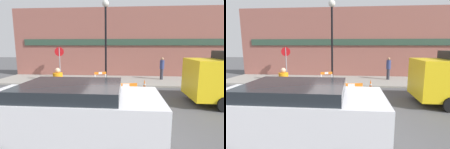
{
  "view_description": "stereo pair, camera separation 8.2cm",
  "coord_description": "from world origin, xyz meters",
  "views": [
    {
      "loc": [
        0.24,
        -6.06,
        2.56
      ],
      "look_at": [
        -0.48,
        3.21,
        1.0
      ],
      "focal_mm": 28.0,
      "sensor_mm": 36.0,
      "label": 1
    },
    {
      "loc": [
        0.33,
        -6.05,
        2.56
      ],
      "look_at": [
        -0.48,
        3.21,
        1.0
      ],
      "focal_mm": 28.0,
      "sensor_mm": 36.0,
      "label": 2
    }
  ],
  "objects": [
    {
      "name": "stop_sign",
      "position": [
        -4.16,
        5.32,
        1.67
      ],
      "size": [
        0.6,
        0.11,
        2.34
      ],
      "rotation": [
        0.0,
        0.0,
        3.29
      ],
      "color": "gray",
      "rests_on": "sidewalk_slab"
    },
    {
      "name": "traffic_cone_2",
      "position": [
        -2.06,
        0.64,
        0.35
      ],
      "size": [
        0.3,
        0.3,
        0.71
      ],
      "color": "black",
      "rests_on": "ground_plane"
    },
    {
      "name": "traffic_cone_0",
      "position": [
        -1.59,
        1.23,
        0.34
      ],
      "size": [
        0.3,
        0.3,
        0.7
      ],
      "color": "black",
      "rests_on": "ground_plane"
    },
    {
      "name": "parked_car_1",
      "position": [
        -1.0,
        -2.25,
        0.96
      ],
      "size": [
        4.11,
        2.0,
        1.7
      ],
      "color": "silver",
      "rests_on": "ground_plane"
    },
    {
      "name": "barricade_0",
      "position": [
        0.27,
        0.66,
        0.59
      ],
      "size": [
        0.92,
        0.33,
        1.08
      ],
      "rotation": [
        0.0,
        0.0,
        6.51
      ],
      "color": "white",
      "rests_on": "ground_plane"
    },
    {
      "name": "person_worker",
      "position": [
        -2.59,
        0.97,
        0.86
      ],
      "size": [
        0.55,
        0.55,
        1.63
      ],
      "rotation": [
        0.0,
        0.0,
        0.69
      ],
      "color": "#33333D",
      "rests_on": "ground_plane"
    },
    {
      "name": "ground_plane",
      "position": [
        0.0,
        0.0,
        0.0
      ],
      "size": [
        60.0,
        60.0,
        0.0
      ],
      "primitive_type": "plane",
      "color": "#4C4C4F"
    },
    {
      "name": "storefront_facade",
      "position": [
        0.0,
        8.13,
        2.75
      ],
      "size": [
        18.0,
        0.22,
        5.5
      ],
      "color": "#93564C",
      "rests_on": "ground_plane"
    },
    {
      "name": "person_pedestrian",
      "position": [
        2.87,
        6.69,
        0.96
      ],
      "size": [
        0.4,
        0.4,
        1.6
      ],
      "rotation": [
        0.0,
        0.0,
        3.49
      ],
      "color": "#33333D",
      "rests_on": "sidewalk_slab"
    },
    {
      "name": "streetlamp_post",
      "position": [
        -1.06,
        5.45,
        3.49
      ],
      "size": [
        0.44,
        0.44,
        5.28
      ],
      "color": "black",
      "rests_on": "sidewalk_slab"
    },
    {
      "name": "traffic_cone_3",
      "position": [
        -0.14,
        4.4,
        0.27
      ],
      "size": [
        0.3,
        0.3,
        0.56
      ],
      "color": "black",
      "rests_on": "ground_plane"
    },
    {
      "name": "sidewalk_slab",
      "position": [
        0.0,
        6.28,
        0.05
      ],
      "size": [
        18.0,
        3.55,
        0.1
      ],
      "color": "gray",
      "rests_on": "ground_plane"
    },
    {
      "name": "barricade_1",
      "position": [
        -1.28,
        4.35,
        0.51
      ],
      "size": [
        0.73,
        0.39,
        0.96
      ],
      "rotation": [
        0.0,
        0.0,
        9.8
      ],
      "color": "white",
      "rests_on": "ground_plane"
    },
    {
      "name": "traffic_cone_1",
      "position": [
        1.32,
        3.67,
        0.32
      ],
      "size": [
        0.3,
        0.3,
        0.67
      ],
      "color": "black",
      "rests_on": "ground_plane"
    }
  ]
}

